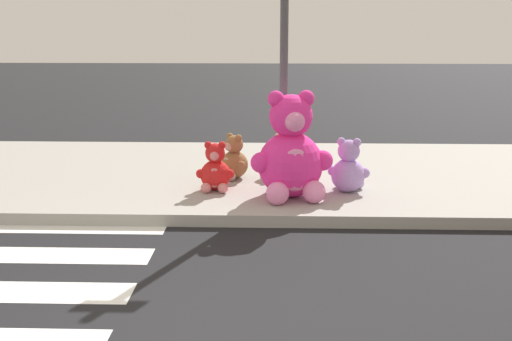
{
  "coord_description": "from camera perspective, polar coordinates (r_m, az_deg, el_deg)",
  "views": [
    {
      "loc": [
        0.89,
        -4.04,
        2.42
      ],
      "look_at": [
        0.65,
        3.6,
        0.55
      ],
      "focal_mm": 44.17,
      "sensor_mm": 36.0,
      "label": 1
    }
  ],
  "objects": [
    {
      "name": "plush_brown",
      "position": [
        9.05,
        -2.07,
        0.9
      ],
      "size": [
        0.46,
        0.47,
        0.65
      ],
      "color": "olive",
      "rests_on": "sidewalk"
    },
    {
      "name": "plush_tan",
      "position": [
        9.36,
        2.07,
        1.18
      ],
      "size": [
        0.42,
        0.42,
        0.59
      ],
      "color": "tan",
      "rests_on": "sidewalk"
    },
    {
      "name": "sign_pole",
      "position": [
        8.46,
        2.55,
        9.85
      ],
      "size": [
        0.56,
        0.11,
        3.2
      ],
      "color": "#4C4C51",
      "rests_on": "sidewalk"
    },
    {
      "name": "sidewalk",
      "position": [
        9.58,
        -3.62,
        -0.46
      ],
      "size": [
        28.0,
        4.4,
        0.15
      ],
      "primitive_type": "cube",
      "color": "#9E9B93",
      "rests_on": "ground_plane"
    },
    {
      "name": "plush_lavender",
      "position": [
        8.45,
        8.36,
        0.05
      ],
      "size": [
        0.55,
        0.51,
        0.73
      ],
      "color": "#B28CD8",
      "rests_on": "sidewalk"
    },
    {
      "name": "plush_red",
      "position": [
        8.43,
        -3.71,
        -0.04
      ],
      "size": [
        0.51,
        0.45,
        0.66
      ],
      "color": "red",
      "rests_on": "sidewalk"
    },
    {
      "name": "plush_pink_large",
      "position": [
        8.04,
        3.2,
        1.37
      ],
      "size": [
        1.05,
        0.96,
        1.38
      ],
      "color": "#F22D93",
      "rests_on": "sidewalk"
    }
  ]
}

